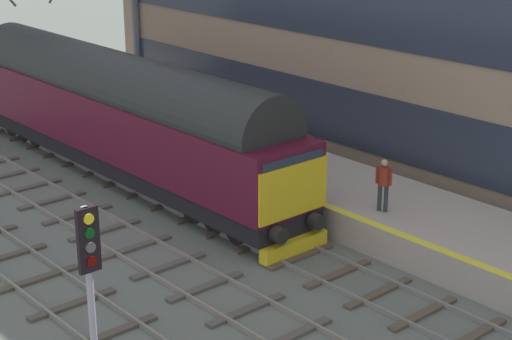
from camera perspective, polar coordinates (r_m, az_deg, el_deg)
ground_plane at (r=27.33m, az=-2.45°, el=-3.48°), size 140.00×140.00×0.00m
track_main at (r=27.31m, az=-2.45°, el=-3.37°), size 2.50×60.00×0.15m
track_adjacent_west at (r=25.56m, az=-8.20°, el=-5.19°), size 2.50×60.00×0.15m
track_adjacent_far_west at (r=24.17m, az=-14.60°, el=-7.15°), size 2.50×60.00×0.15m
station_platform at (r=29.37m, az=3.02°, el=-0.79°), size 4.00×44.00×1.01m
diesel_locomotive at (r=31.06m, az=-9.28°, el=3.94°), size 2.74×18.88×4.68m
signal_post_mid at (r=16.15m, az=-11.11°, el=-8.18°), size 0.44×0.22×4.93m
platform_number_sign at (r=26.06m, az=4.32°, el=0.76°), size 0.10×0.44×1.97m
waiting_passenger at (r=25.36m, az=8.65°, el=-0.70°), size 0.44×0.48×1.64m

